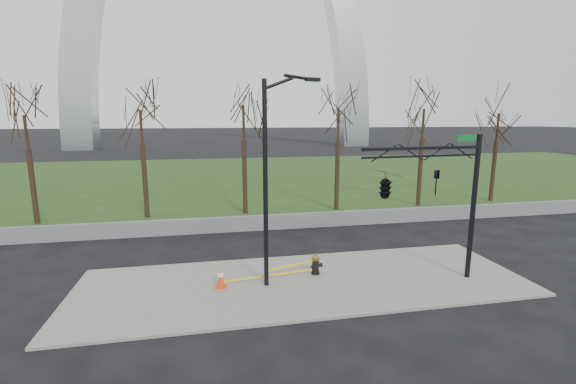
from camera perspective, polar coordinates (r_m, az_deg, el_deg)
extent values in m
plane|color=black|center=(16.28, 2.44, -13.20)|extent=(500.00, 500.00, 0.00)
cube|color=slate|center=(16.26, 2.44, -13.04)|extent=(18.00, 6.00, 0.10)
cube|color=#223E16|center=(45.06, -6.64, 2.32)|extent=(120.00, 40.00, 0.06)
cube|color=#59595B|center=(23.54, -2.18, -4.40)|extent=(60.00, 0.30, 0.90)
cylinder|color=black|center=(16.95, 4.01, -11.73)|extent=(0.36, 0.36, 0.06)
cylinder|color=black|center=(16.84, 4.03, -10.82)|extent=(0.28, 0.28, 0.64)
cylinder|color=black|center=(16.90, 4.76, -10.56)|extent=(0.23, 0.19, 0.17)
cylinder|color=black|center=(16.78, 3.51, -10.82)|extent=(0.12, 0.12, 0.11)
cylinder|color=olive|center=(16.72, 4.04, -9.73)|extent=(0.32, 0.32, 0.06)
ellipsoid|color=olive|center=(16.70, 4.05, -9.52)|extent=(0.30, 0.30, 0.22)
cylinder|color=olive|center=(16.65, 4.05, -9.11)|extent=(0.06, 0.06, 0.09)
cube|color=#F2350C|center=(15.90, -9.77, -13.49)|extent=(0.48, 0.48, 0.04)
cone|color=#F2350C|center=(15.75, -9.82, -12.27)|extent=(0.30, 0.30, 0.70)
cylinder|color=white|center=(15.70, -9.83, -11.84)|extent=(0.22, 0.22, 0.11)
cylinder|color=black|center=(14.77, -3.31, 0.57)|extent=(0.18, 0.18, 8.00)
cylinder|color=black|center=(14.82, -1.45, 15.56)|extent=(1.25, 0.45, 0.56)
cylinder|color=black|center=(15.22, 1.56, 16.38)|extent=(1.19, 0.44, 0.22)
cube|color=black|center=(15.51, 3.59, 16.07)|extent=(0.64, 0.37, 0.14)
cylinder|color=black|center=(17.43, 25.40, -2.25)|extent=(0.20, 0.20, 6.00)
cube|color=black|center=(15.54, 19.10, 6.08)|extent=(5.00, 0.48, 0.12)
cube|color=black|center=(15.57, 19.03, 4.98)|extent=(4.99, 0.44, 0.08)
cube|color=#0C5926|center=(16.67, 24.61, 7.19)|extent=(0.90, 0.10, 0.25)
imported|color=black|center=(16.10, 20.86, 1.27)|extent=(0.18, 0.21, 1.00)
imported|color=black|center=(14.91, 14.02, 0.94)|extent=(0.71, 2.52, 1.00)
cube|color=yellow|center=(16.19, 0.55, -10.69)|extent=(2.19, 0.69, 0.08)
cube|color=yellow|center=(16.24, -2.64, -12.06)|extent=(3.98, 0.58, 0.08)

